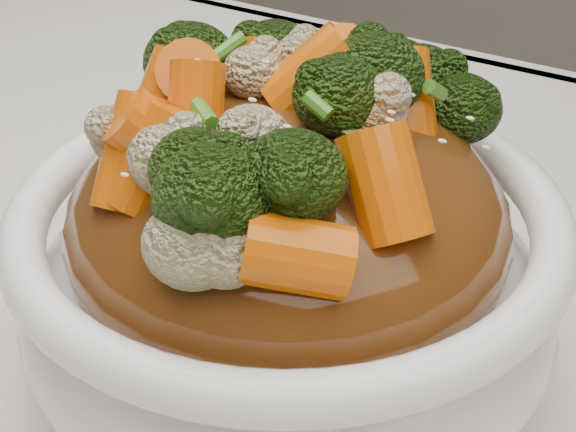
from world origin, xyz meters
The scene contains 7 objects.
bowl centered at (-0.01, 0.03, 0.79)m, with size 0.22×0.22×0.09m, color white, non-canonical shape.
sauce_base centered at (-0.01, 0.03, 0.82)m, with size 0.18×0.18×0.10m, color #522A0E.
carrots centered at (-0.01, 0.03, 0.89)m, with size 0.18×0.18×0.05m, color #D65B06, non-canonical shape.
broccoli centered at (-0.01, 0.03, 0.89)m, with size 0.18×0.18×0.04m, color black, non-canonical shape.
cauliflower centered at (-0.01, 0.03, 0.88)m, with size 0.18×0.18×0.04m, color tan, non-canonical shape.
scallions centered at (-0.01, 0.03, 0.89)m, with size 0.13×0.13×0.02m, color #35721A, non-canonical shape.
sesame_seeds centered at (-0.01, 0.03, 0.89)m, with size 0.16×0.16×0.01m, color beige, non-canonical shape.
Camera 1 is at (0.14, -0.22, 1.02)m, focal length 55.00 mm.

